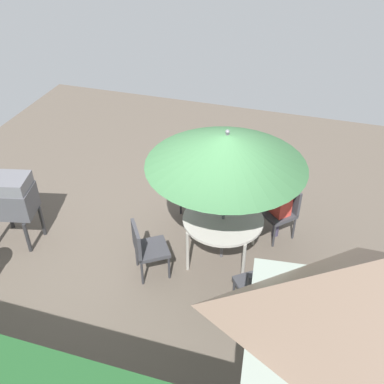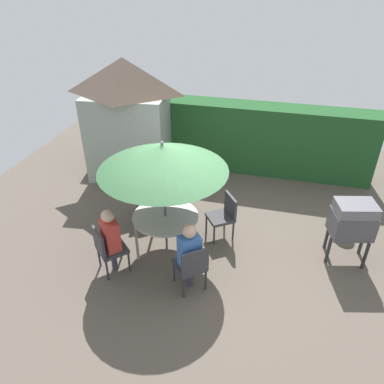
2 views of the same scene
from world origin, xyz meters
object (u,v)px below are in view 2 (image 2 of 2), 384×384
at_px(bbq_grill, 353,220).
at_px(chair_far_side, 192,265).
at_px(garden_shed, 128,119).
at_px(patio_table, 166,218).
at_px(person_in_blue, 189,249).
at_px(patio_umbrella, 163,158).
at_px(chair_near_shed, 107,248).
at_px(chair_toward_house, 147,195).
at_px(person_in_red, 110,234).
at_px(chair_toward_hedge, 224,214).
at_px(potted_plant_by_shed, 342,212).

bearing_deg(bbq_grill, chair_far_side, -150.42).
distance_m(garden_shed, patio_table, 3.25).
bearing_deg(person_in_blue, patio_umbrella, 129.09).
bearing_deg(patio_table, garden_shed, 123.81).
distance_m(garden_shed, chair_near_shed, 3.70).
relative_size(bbq_grill, chair_toward_house, 1.33).
relative_size(chair_far_side, person_in_red, 0.71).
bearing_deg(garden_shed, person_in_blue, -54.87).
bearing_deg(garden_shed, chair_toward_hedge, -35.69).
xyz_separation_m(patio_umbrella, chair_toward_house, (-0.71, 0.93, -1.41)).
height_order(chair_far_side, person_in_blue, person_in_blue).
xyz_separation_m(patio_table, person_in_blue, (0.66, -0.82, 0.08)).
bearing_deg(patio_table, chair_far_side, -50.91).
bearing_deg(potted_plant_by_shed, patio_umbrella, -155.09).
relative_size(patio_table, chair_near_shed, 1.33).
height_order(garden_shed, person_in_red, garden_shed).
height_order(patio_umbrella, chair_near_shed, patio_umbrella).
bearing_deg(bbq_grill, chair_toward_house, 174.43).
bearing_deg(person_in_red, garden_shed, 106.89).
xyz_separation_m(patio_umbrella, person_in_blue, (0.66, -0.82, -1.15)).
relative_size(garden_shed, patio_umbrella, 1.30).
height_order(garden_shed, potted_plant_by_shed, garden_shed).
bearing_deg(person_in_blue, person_in_red, 177.56).
height_order(chair_far_side, chair_toward_hedge, same).
bearing_deg(chair_far_side, person_in_red, 175.03).
bearing_deg(potted_plant_by_shed, chair_toward_house, -171.81).
bearing_deg(person_in_red, chair_toward_house, 89.41).
distance_m(garden_shed, chair_far_side, 4.39).
xyz_separation_m(chair_toward_house, person_in_red, (-0.02, -1.69, 0.26)).
relative_size(patio_umbrella, chair_far_side, 2.47).
distance_m(person_in_red, person_in_blue, 1.39).
bearing_deg(chair_near_shed, chair_toward_hedge, 39.98).
relative_size(garden_shed, bbq_grill, 2.41).
bearing_deg(person_in_red, chair_far_side, -4.97).
relative_size(chair_near_shed, person_in_blue, 0.71).
bearing_deg(chair_toward_hedge, chair_near_shed, -140.02).
xyz_separation_m(chair_far_side, person_in_red, (-1.44, 0.13, 0.26)).
relative_size(patio_table, chair_toward_hedge, 1.33).
relative_size(bbq_grill, chair_far_side, 1.33).
height_order(patio_umbrella, person_in_red, patio_umbrella).
xyz_separation_m(patio_table, chair_toward_house, (-0.71, 0.93, -0.18)).
bearing_deg(potted_plant_by_shed, person_in_blue, -137.98).
xyz_separation_m(chair_near_shed, chair_far_side, (1.50, -0.06, 0.00)).
bearing_deg(garden_shed, patio_umbrella, -56.19).
bearing_deg(chair_toward_house, garden_shed, 121.74).
height_order(chair_toward_house, potted_plant_by_shed, chair_toward_house).
bearing_deg(person_in_blue, chair_toward_hedge, 78.08).
xyz_separation_m(chair_near_shed, chair_toward_house, (0.08, 1.75, 0.00)).
distance_m(chair_near_shed, chair_far_side, 1.51).
relative_size(patio_umbrella, chair_toward_hedge, 2.47).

